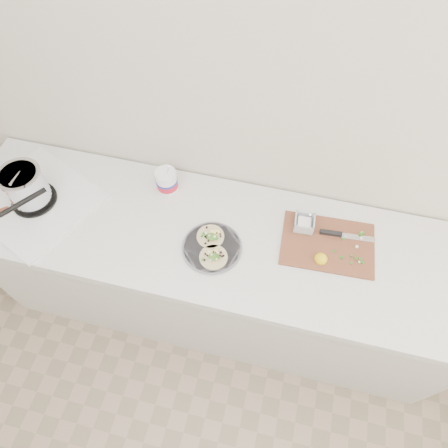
% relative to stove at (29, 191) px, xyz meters
% --- Properties ---
extents(counter, '(2.44, 0.66, 0.90)m').
position_rel_stove_xyz_m(counter, '(0.87, 0.04, -0.53)').
color(counter, silver).
rests_on(counter, ground).
extents(stove, '(0.66, 0.64, 0.25)m').
position_rel_stove_xyz_m(stove, '(0.00, 0.00, 0.00)').
color(stove, silver).
rests_on(stove, counter).
extents(taco_plate, '(0.26, 0.26, 0.04)m').
position_rel_stove_xyz_m(taco_plate, '(0.88, -0.05, -0.06)').
color(taco_plate, slate).
rests_on(taco_plate, counter).
extents(tub, '(0.10, 0.10, 0.23)m').
position_rel_stove_xyz_m(tub, '(0.59, 0.22, -0.01)').
color(tub, white).
rests_on(tub, counter).
extents(cutboard, '(0.42, 0.30, 0.06)m').
position_rel_stove_xyz_m(cutboard, '(1.36, 0.10, -0.07)').
color(cutboard, brown).
rests_on(cutboard, counter).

